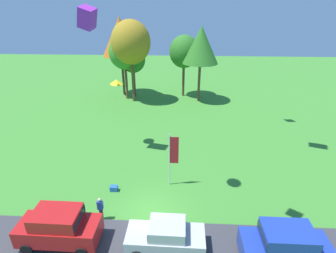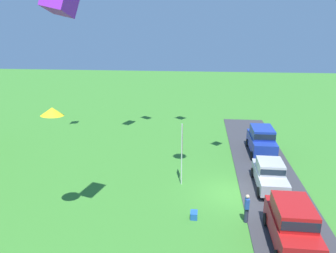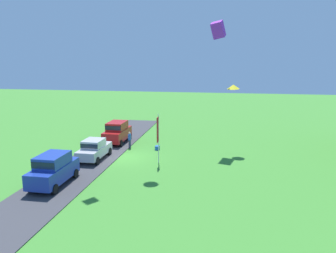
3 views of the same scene
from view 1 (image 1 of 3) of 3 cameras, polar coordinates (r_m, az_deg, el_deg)
The scene contains 16 objects.
ground_plane at distance 18.48m, azimuth -3.83°, elevation -18.65°, with size 120.00×120.00×0.00m, color #3D842D.
pavement_strip at distance 16.56m, azimuth -5.05°, elevation -25.29°, with size 36.00×4.40×0.06m, color #38383D.
car_suv_near_entrance at distance 17.14m, azimuth -22.72°, elevation -19.33°, with size 4.62×2.09×2.28m.
car_sedan_far_end at distance 15.85m, azimuth -0.42°, elevation -22.61°, with size 4.42×2.00×1.84m.
car_suv_mid_row at distance 16.32m, azimuth 24.21°, elevation -22.39°, with size 4.60×2.05×2.28m.
person_watching_sky at distance 18.10m, azimuth -14.46°, elevation -16.95°, with size 0.36×0.24×1.71m.
tree_right_of_center at distance 40.01m, azimuth -10.35°, elevation 18.67°, with size 5.33×5.33×11.26m.
tree_center_back at distance 38.23m, azimuth -9.47°, elevation 15.61°, with size 4.31×4.31×9.09m.
tree_lone_near at distance 39.42m, azimuth -7.63°, elevation 14.27°, with size 3.56×3.56×7.52m.
tree_left_of_center at distance 36.71m, azimuth -8.11°, elevation 17.65°, with size 5.25×5.25×11.09m.
tree_far_right at distance 39.15m, azimuth 3.52°, elevation 15.93°, with size 4.23×4.23×8.93m.
tree_far_left at distance 36.88m, azimuth 7.18°, elevation 17.15°, with size 4.86×4.86×10.27m.
flag_banner at distance 19.38m, azimuth 1.02°, elevation -5.94°, with size 0.71×0.08×4.38m.
cooler_box at distance 20.63m, azimuth -11.69°, elevation -13.04°, with size 0.56×0.40×0.40m, color blue.
kite_delta_topmost at distance 24.54m, azimuth -11.15°, elevation 9.54°, with size 1.18×1.18×0.43m, color yellow.
kite_box_over_trees at distance 22.55m, azimuth -17.20°, elevation 21.68°, with size 1.09×1.09×1.53m, color purple.
Camera 1 is at (1.86, -13.25, 12.76)m, focal length 28.00 mm.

